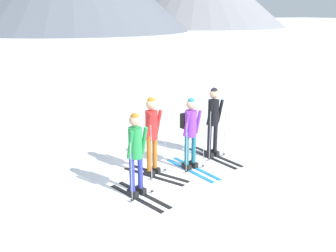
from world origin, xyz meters
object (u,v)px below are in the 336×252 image
skier_in_red (152,132)px  skier_in_black (213,119)px  skier_in_purple (190,129)px  skier_in_green (136,151)px

skier_in_red → skier_in_black: skier_in_red is taller
skier_in_red → skier_in_purple: (0.96, -0.05, -0.05)m
skier_in_red → skier_in_purple: bearing=-2.9°
skier_in_purple → skier_in_red: bearing=177.1°
skier_in_green → skier_in_black: bearing=25.0°
skier_in_black → skier_in_purple: bearing=-154.9°
skier_in_green → skier_in_black: 2.80m
skier_in_purple → skier_in_green: bearing=-155.1°
skier_in_red → skier_in_purple: 0.97m
skier_in_purple → skier_in_black: bearing=25.1°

